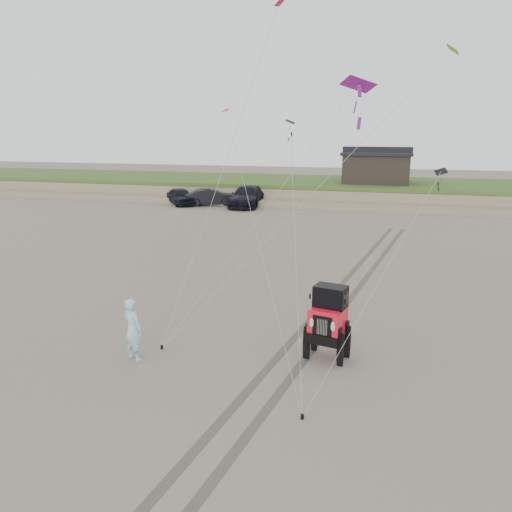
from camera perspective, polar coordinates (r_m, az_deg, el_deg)
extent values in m
plane|color=#6B6054|center=(14.33, -1.19, -13.17)|extent=(160.00, 160.00, 0.00)
cube|color=#7A6B54|center=(50.67, 11.21, 7.25)|extent=(160.00, 12.00, 1.40)
cube|color=#2D4719|center=(50.58, 11.26, 8.20)|extent=(160.00, 12.00, 0.35)
cube|color=#7A6B54|center=(44.30, 10.53, 5.73)|extent=(160.00, 3.50, 0.50)
cube|color=black|center=(49.35, 13.60, 9.66)|extent=(6.00, 5.00, 2.60)
cube|color=black|center=(49.27, 13.69, 11.31)|extent=(6.40, 5.40, 0.25)
cube|color=black|center=(49.25, 13.72, 11.74)|extent=(6.40, 1.20, 0.50)
imported|color=black|center=(46.11, -8.61, 6.76)|extent=(4.21, 4.55, 1.51)
imported|color=black|center=(45.26, -5.15, 6.73)|extent=(4.86, 3.26, 1.52)
imported|color=black|center=(44.55, -1.04, 6.84)|extent=(2.90, 6.27, 1.78)
imported|color=#8DD0DB|center=(15.14, -13.90, -8.11)|extent=(0.81, 0.68, 1.89)
cube|color=black|center=(18.94, 3.94, 15.07)|extent=(0.40, 0.59, 0.20)
cube|color=#86198A|center=(20.66, 11.61, 18.66)|extent=(1.48, 1.25, 0.61)
cube|color=#C4183E|center=(23.93, -3.46, 16.30)|extent=(0.45, 0.44, 0.16)
cube|color=red|center=(19.98, 2.80, 27.03)|extent=(0.37, 0.69, 0.40)
cube|color=#7DDF27|center=(19.91, 21.57, 21.12)|extent=(0.51, 0.80, 0.35)
cube|color=black|center=(17.78, 20.39, 9.03)|extent=(0.45, 0.28, 0.27)
cylinder|color=black|center=(15.96, -10.72, -10.20)|extent=(0.08, 0.08, 0.12)
cylinder|color=black|center=(12.33, 5.31, -17.82)|extent=(0.08, 0.08, 0.12)
cube|color=#4C443D|center=(21.34, 9.12, -3.96)|extent=(4.42, 29.74, 0.01)
cube|color=#4C443D|center=(21.27, 11.26, -4.11)|extent=(4.42, 29.74, 0.01)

